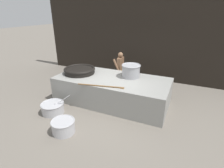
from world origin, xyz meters
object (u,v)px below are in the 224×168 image
Objects in this scene: cook at (120,69)px; prep_bowl_vegetables at (53,107)px; giant_wok_near at (80,70)px; prep_bowl_meat at (63,126)px; stock_pot at (131,71)px.

cook reaches higher than prep_bowl_vegetables.
cook is at bearing 51.66° from giant_wok_near.
cook is (1.07, 1.36, -0.19)m from giant_wok_near.
stock_pot is at bearing 68.43° from prep_bowl_meat.
stock_pot is at bearing 44.06° from prep_bowl_vegetables.
prep_bowl_vegetables is at bearing 69.17° from cook.
cook is 2.36× the size of prep_bowl_meat.
prep_bowl_meat is (-0.21, -3.49, -0.61)m from cook.
prep_bowl_vegetables is at bearing 145.33° from prep_bowl_meat.
prep_bowl_meat is at bearing -68.07° from giant_wok_near.
cook is at bearing 129.15° from stock_pot.
cook reaches higher than prep_bowl_meat.
stock_pot is at bearing 11.82° from giant_wok_near.
cook is 3.13m from prep_bowl_vegetables.
prep_bowl_meat is at bearing -111.57° from stock_pot.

